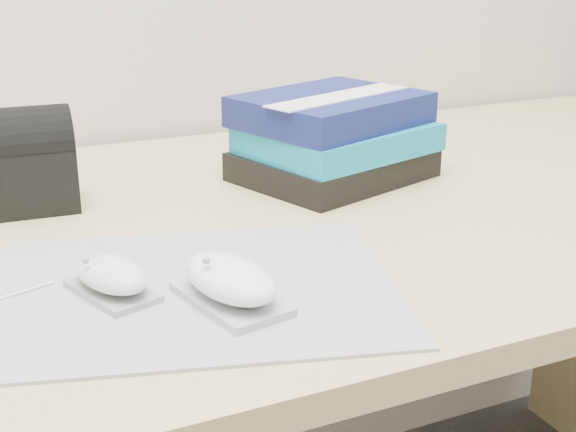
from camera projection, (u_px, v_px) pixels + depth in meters
name	position (u px, v px, depth m)	size (l,w,h in m)	color
desk	(291.00, 345.00, 1.14)	(1.60, 0.80, 0.73)	tan
mousepad	(191.00, 289.00, 0.76)	(0.39, 0.30, 0.00)	gray
mouse_rear	(112.00, 277.00, 0.74)	(0.08, 0.11, 0.04)	#949496
mouse_front	(230.00, 282.00, 0.72)	(0.09, 0.13, 0.05)	#A7A6A9
book_stack	(334.00, 138.00, 1.09)	(0.28, 0.25, 0.12)	black
pouch	(16.00, 161.00, 0.96)	(0.14, 0.10, 0.13)	black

